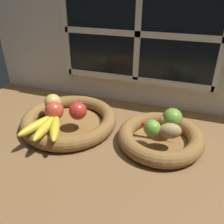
# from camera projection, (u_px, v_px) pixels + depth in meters

# --- Properties ---
(ground_plane) EXTENTS (1.40, 0.90, 0.03)m
(ground_plane) POSITION_uv_depth(u_px,v_px,m) (115.00, 140.00, 0.86)
(ground_plane) COLOR brown
(back_wall) EXTENTS (1.40, 0.05, 0.55)m
(back_wall) POSITION_uv_depth(u_px,v_px,m) (139.00, 41.00, 0.96)
(back_wall) COLOR silver
(back_wall) RESTS_ON ground_plane
(fruit_bowl_left) EXTENTS (0.36, 0.36, 0.05)m
(fruit_bowl_left) POSITION_uv_depth(u_px,v_px,m) (69.00, 120.00, 0.90)
(fruit_bowl_left) COLOR brown
(fruit_bowl_left) RESTS_ON ground_plane
(fruit_bowl_right) EXTENTS (0.29, 0.29, 0.05)m
(fruit_bowl_right) POSITION_uv_depth(u_px,v_px,m) (160.00, 137.00, 0.80)
(fruit_bowl_right) COLOR brown
(fruit_bowl_right) RESTS_ON ground_plane
(apple_red_front) EXTENTS (0.07, 0.07, 0.07)m
(apple_red_front) POSITION_uv_depth(u_px,v_px,m) (54.00, 111.00, 0.84)
(apple_red_front) COLOR #CC422D
(apple_red_front) RESTS_ON fruit_bowl_left
(apple_golden_left) EXTENTS (0.07, 0.07, 0.07)m
(apple_golden_left) POSITION_uv_depth(u_px,v_px,m) (53.00, 102.00, 0.90)
(apple_golden_left) COLOR #DBB756
(apple_golden_left) RESTS_ON fruit_bowl_left
(apple_red_right) EXTENTS (0.07, 0.07, 0.07)m
(apple_red_right) POSITION_uv_depth(u_px,v_px,m) (78.00, 111.00, 0.84)
(apple_red_right) COLOR red
(apple_red_right) RESTS_ON fruit_bowl_left
(banana_bunch_front) EXTENTS (0.15, 0.18, 0.03)m
(banana_bunch_front) POSITION_uv_depth(u_px,v_px,m) (47.00, 126.00, 0.79)
(banana_bunch_front) COLOR gold
(banana_bunch_front) RESTS_ON fruit_bowl_left
(potato_small) EXTENTS (0.08, 0.06, 0.05)m
(potato_small) POSITION_uv_depth(u_px,v_px,m) (170.00, 131.00, 0.74)
(potato_small) COLOR #A38451
(potato_small) RESTS_ON fruit_bowl_right
(potato_back) EXTENTS (0.09, 0.09, 0.05)m
(potato_back) POSITION_uv_depth(u_px,v_px,m) (169.00, 119.00, 0.81)
(potato_back) COLOR tan
(potato_back) RESTS_ON fruit_bowl_right
(lime_near) EXTENTS (0.06, 0.06, 0.06)m
(lime_near) POSITION_uv_depth(u_px,v_px,m) (152.00, 128.00, 0.75)
(lime_near) COLOR #6B9E33
(lime_near) RESTS_ON fruit_bowl_right
(lime_far) EXTENTS (0.07, 0.07, 0.07)m
(lime_far) POSITION_uv_depth(u_px,v_px,m) (172.00, 118.00, 0.80)
(lime_far) COLOR #6B9E33
(lime_far) RESTS_ON fruit_bowl_right
(chili_pepper) EXTENTS (0.15, 0.02, 0.02)m
(chili_pepper) POSITION_uv_depth(u_px,v_px,m) (163.00, 127.00, 0.79)
(chili_pepper) COLOR red
(chili_pepper) RESTS_ON fruit_bowl_right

